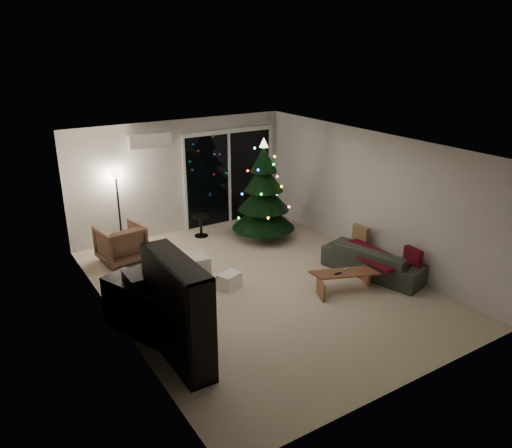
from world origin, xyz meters
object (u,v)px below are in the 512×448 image
at_px(media_cabinet, 143,308).
at_px(christmas_tree, 264,190).
at_px(sofa, 375,260).
at_px(bookshelf, 165,314).
at_px(armchair, 121,244).
at_px(coffee_table, 344,281).

bearing_deg(media_cabinet, christmas_tree, 10.19).
relative_size(sofa, christmas_tree, 0.86).
height_order(media_cabinet, sofa, media_cabinet).
distance_m(sofa, christmas_tree, 2.81).
bearing_deg(bookshelf, armchair, 71.14).
bearing_deg(christmas_tree, bookshelf, -138.87).
bearing_deg(bookshelf, christmas_tree, 30.59).
distance_m(armchair, coffee_table, 4.32).
xyz_separation_m(bookshelf, media_cabinet, (0.00, 0.89, -0.34)).
xyz_separation_m(media_cabinet, coffee_table, (3.39, -0.58, -0.23)).
xyz_separation_m(bookshelf, sofa, (4.30, 0.51, -0.46)).
bearing_deg(media_cabinet, bookshelf, -111.59).
xyz_separation_m(bookshelf, armchair, (0.52, 3.54, -0.37)).
bearing_deg(armchair, media_cabinet, 71.95).
bearing_deg(coffee_table, armchair, 153.08).
height_order(bookshelf, media_cabinet, bookshelf).
bearing_deg(coffee_table, sofa, 33.32).
height_order(sofa, christmas_tree, christmas_tree).
height_order(bookshelf, sofa, bookshelf).
bearing_deg(coffee_table, bookshelf, -153.33).
relative_size(bookshelf, media_cabinet, 1.16).
height_order(media_cabinet, coffee_table, media_cabinet).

